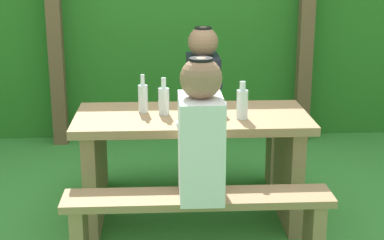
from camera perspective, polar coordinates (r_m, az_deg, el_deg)
ground_plane at (r=3.81m, az=0.00°, el=-9.73°), size 12.00×12.00×0.00m
hedge_backdrop at (r=5.57m, az=-1.17°, el=10.46°), size 6.40×0.62×2.23m
pergola_post_left at (r=5.19m, az=-13.09°, el=8.98°), size 0.12×0.12×2.11m
pergola_post_right at (r=5.26m, az=10.94°, el=9.20°), size 0.12×0.12×2.11m
picnic_table at (r=3.63m, az=0.00°, el=-2.85°), size 1.40×0.64×0.71m
bench_near at (r=3.14m, az=0.58°, el=-9.28°), size 1.40×0.24×0.44m
bench_far at (r=4.24m, az=-0.42°, el=-2.41°), size 1.40×0.24×0.44m
person_white_shirt at (r=2.98m, az=0.84°, el=-1.31°), size 0.25×0.35×0.72m
person_black_coat at (r=4.12m, az=1.05°, el=3.61°), size 0.25×0.35×0.72m
drinking_glass at (r=3.52m, az=2.69°, el=1.05°), size 0.08×0.08×0.08m
bottle_left at (r=3.46m, az=4.85°, el=1.63°), size 0.07×0.07×0.22m
bottle_right at (r=3.60m, az=-4.73°, el=2.17°), size 0.06×0.06×0.23m
bottle_center at (r=3.55m, az=-2.73°, el=1.93°), size 0.07×0.07×0.22m
cell_phone at (r=3.47m, az=-0.22°, el=0.23°), size 0.13×0.16×0.01m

